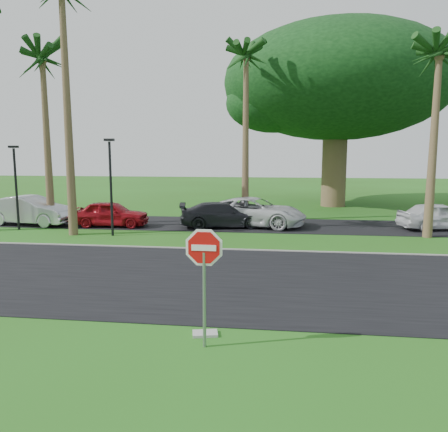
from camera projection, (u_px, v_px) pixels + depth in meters
name	position (u px, v px, depth m)	size (l,w,h in m)	color
ground	(205.00, 298.00, 12.05)	(120.00, 120.00, 0.00)	#265214
road	(216.00, 277.00, 14.01)	(120.00, 8.00, 0.02)	black
parking_strip	(243.00, 225.00, 24.32)	(120.00, 5.00, 0.02)	black
curb	(230.00, 249.00, 17.98)	(120.00, 0.12, 0.06)	gray
stop_sign_near	(204.00, 263.00, 8.79)	(1.05, 0.07, 2.62)	gray
palm_left_mid	(42.00, 62.00, 22.91)	(5.00, 5.00, 10.00)	brown
palm_center	(246.00, 59.00, 24.47)	(5.00, 5.00, 10.50)	brown
palm_right_near	(439.00, 58.00, 19.56)	(5.00, 5.00, 9.50)	brown
canopy_tree	(337.00, 83.00, 31.61)	(16.50, 16.50, 13.12)	brown
streetlight_left	(16.00, 182.00, 22.45)	(0.45, 0.25, 4.34)	black
streetlight_right	(111.00, 181.00, 20.76)	(0.45, 0.25, 4.64)	black
car_silver	(31.00, 211.00, 24.13)	(1.69, 4.84, 1.59)	#B2B4BA
car_red	(111.00, 214.00, 23.62)	(1.64, 4.07, 1.39)	maroon
car_dark	(223.00, 215.00, 23.34)	(1.87, 4.59, 1.33)	black
car_minivan	(255.00, 212.00, 23.74)	(2.57, 5.57, 1.55)	silver
car_pickup	(438.00, 216.00, 22.66)	(1.66, 4.13, 1.41)	silver
utility_slab	(205.00, 334.00, 9.62)	(0.55, 0.35, 0.06)	#A5A49C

